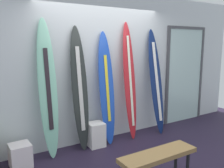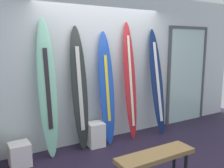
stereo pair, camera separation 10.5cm
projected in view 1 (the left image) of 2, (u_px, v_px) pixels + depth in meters
name	position (u px, v px, depth m)	size (l,w,h in m)	color
ground	(141.00, 165.00, 3.71)	(8.00, 8.00, 0.04)	#231A2F
wall_back	(100.00, 67.00, 4.56)	(7.20, 0.20, 2.80)	silver
surfboard_seafoam	(48.00, 90.00, 3.80)	(0.31, 0.33, 2.24)	#83CAAD
surfboard_charcoal	(80.00, 90.00, 4.09)	(0.30, 0.33, 2.14)	#252928
surfboard_cobalt	(107.00, 88.00, 4.36)	(0.31, 0.36, 2.06)	blue
surfboard_crimson	(130.00, 81.00, 4.59)	(0.26, 0.38, 2.25)	red
surfboard_navy	(156.00, 82.00, 4.90)	(0.31, 0.46, 2.13)	navy
display_block_left	(20.00, 155.00, 3.59)	(0.31, 0.31, 0.35)	white
display_block_center	(96.00, 134.00, 4.31)	(0.30, 0.30, 0.43)	white
glass_door	(185.00, 73.00, 5.64)	(1.18, 0.06, 2.22)	silver
bench	(158.00, 157.00, 3.04)	(1.08, 0.30, 0.47)	olive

